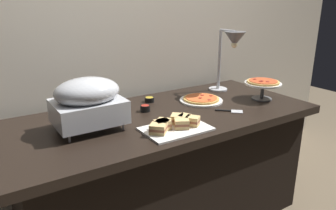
{
  "coord_description": "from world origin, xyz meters",
  "views": [
    {
      "loc": [
        -0.97,
        -1.57,
        1.42
      ],
      "look_at": [
        0.03,
        0.0,
        0.81
      ],
      "focal_mm": 34.53,
      "sensor_mm": 36.0,
      "label": 1
    }
  ],
  "objects_px": {
    "pizza_plate_front": "(201,99)",
    "sauce_cup_near": "(145,108)",
    "heat_lamp": "(232,45)",
    "pizza_plate_center": "(263,84)",
    "sandwich_platter": "(174,125)",
    "chafing_dish": "(88,101)",
    "serving_spatula": "(230,111)",
    "sauce_cup_far": "(149,99)"
  },
  "relations": [
    {
      "from": "pizza_plate_front",
      "to": "pizza_plate_center",
      "type": "height_order",
      "value": "pizza_plate_center"
    },
    {
      "from": "sandwich_platter",
      "to": "serving_spatula",
      "type": "xyz_separation_m",
      "value": [
        0.46,
        0.05,
        -0.02
      ]
    },
    {
      "from": "chafing_dish",
      "to": "pizza_plate_front",
      "type": "bearing_deg",
      "value": 4.77
    },
    {
      "from": "sandwich_platter",
      "to": "sauce_cup_far",
      "type": "bearing_deg",
      "value": 75.37
    },
    {
      "from": "heat_lamp",
      "to": "sandwich_platter",
      "type": "relative_size",
      "value": 1.3
    },
    {
      "from": "chafing_dish",
      "to": "serving_spatula",
      "type": "bearing_deg",
      "value": -13.35
    },
    {
      "from": "pizza_plate_center",
      "to": "sauce_cup_near",
      "type": "relative_size",
      "value": 4.06
    },
    {
      "from": "heat_lamp",
      "to": "pizza_plate_front",
      "type": "relative_size",
      "value": 1.58
    },
    {
      "from": "pizza_plate_front",
      "to": "sauce_cup_far",
      "type": "height_order",
      "value": "same"
    },
    {
      "from": "chafing_dish",
      "to": "pizza_plate_front",
      "type": "xyz_separation_m",
      "value": [
        0.81,
        0.07,
        -0.14
      ]
    },
    {
      "from": "heat_lamp",
      "to": "pizza_plate_center",
      "type": "relative_size",
      "value": 1.84
    },
    {
      "from": "pizza_plate_front",
      "to": "sandwich_platter",
      "type": "xyz_separation_m",
      "value": [
        -0.43,
        -0.32,
        0.01
      ]
    },
    {
      "from": "serving_spatula",
      "to": "sandwich_platter",
      "type": "bearing_deg",
      "value": -173.29
    },
    {
      "from": "sandwich_platter",
      "to": "pizza_plate_center",
      "type": "bearing_deg",
      "value": 9.06
    },
    {
      "from": "chafing_dish",
      "to": "serving_spatula",
      "type": "distance_m",
      "value": 0.87
    },
    {
      "from": "chafing_dish",
      "to": "sauce_cup_far",
      "type": "distance_m",
      "value": 0.58
    },
    {
      "from": "sandwich_platter",
      "to": "sauce_cup_near",
      "type": "bearing_deg",
      "value": 87.98
    },
    {
      "from": "chafing_dish",
      "to": "sauce_cup_far",
      "type": "bearing_deg",
      "value": 26.02
    },
    {
      "from": "pizza_plate_center",
      "to": "serving_spatula",
      "type": "xyz_separation_m",
      "value": [
        -0.37,
        -0.08,
        -0.1
      ]
    },
    {
      "from": "heat_lamp",
      "to": "serving_spatula",
      "type": "distance_m",
      "value": 0.54
    },
    {
      "from": "sandwich_platter",
      "to": "serving_spatula",
      "type": "bearing_deg",
      "value": 6.71
    },
    {
      "from": "sauce_cup_near",
      "to": "serving_spatula",
      "type": "relative_size",
      "value": 0.42
    },
    {
      "from": "pizza_plate_center",
      "to": "sauce_cup_far",
      "type": "relative_size",
      "value": 3.82
    },
    {
      "from": "heat_lamp",
      "to": "sauce_cup_far",
      "type": "distance_m",
      "value": 0.7
    },
    {
      "from": "heat_lamp",
      "to": "pizza_plate_front",
      "type": "bearing_deg",
      "value": -172.0
    },
    {
      "from": "pizza_plate_front",
      "to": "sauce_cup_near",
      "type": "distance_m",
      "value": 0.42
    },
    {
      "from": "chafing_dish",
      "to": "serving_spatula",
      "type": "xyz_separation_m",
      "value": [
        0.83,
        -0.2,
        -0.15
      ]
    },
    {
      "from": "serving_spatula",
      "to": "sauce_cup_far",
      "type": "bearing_deg",
      "value": 126.25
    },
    {
      "from": "sandwich_platter",
      "to": "pizza_plate_front",
      "type": "bearing_deg",
      "value": 36.27
    },
    {
      "from": "pizza_plate_center",
      "to": "sauce_cup_far",
      "type": "height_order",
      "value": "pizza_plate_center"
    },
    {
      "from": "pizza_plate_front",
      "to": "sauce_cup_near",
      "type": "xyz_separation_m",
      "value": [
        -0.42,
        0.02,
        0.01
      ]
    },
    {
      "from": "sandwich_platter",
      "to": "sauce_cup_near",
      "type": "relative_size",
      "value": 5.77
    },
    {
      "from": "pizza_plate_front",
      "to": "serving_spatula",
      "type": "relative_size",
      "value": 1.98
    },
    {
      "from": "sauce_cup_far",
      "to": "sauce_cup_near",
      "type": "bearing_deg",
      "value": -127.19
    },
    {
      "from": "chafing_dish",
      "to": "heat_lamp",
      "type": "bearing_deg",
      "value": 5.63
    },
    {
      "from": "sauce_cup_near",
      "to": "sandwich_platter",
      "type": "bearing_deg",
      "value": -92.02
    },
    {
      "from": "pizza_plate_front",
      "to": "sauce_cup_near",
      "type": "height_order",
      "value": "sauce_cup_near"
    },
    {
      "from": "serving_spatula",
      "to": "pizza_plate_front",
      "type": "bearing_deg",
      "value": 94.68
    },
    {
      "from": "pizza_plate_center",
      "to": "chafing_dish",
      "type": "bearing_deg",
      "value": 174.28
    },
    {
      "from": "chafing_dish",
      "to": "pizza_plate_center",
      "type": "height_order",
      "value": "chafing_dish"
    },
    {
      "from": "chafing_dish",
      "to": "pizza_plate_center",
      "type": "xyz_separation_m",
      "value": [
        1.2,
        -0.12,
        -0.05
      ]
    },
    {
      "from": "sauce_cup_near",
      "to": "sauce_cup_far",
      "type": "xyz_separation_m",
      "value": [
        0.12,
        0.16,
        -0.0
      ]
    }
  ]
}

